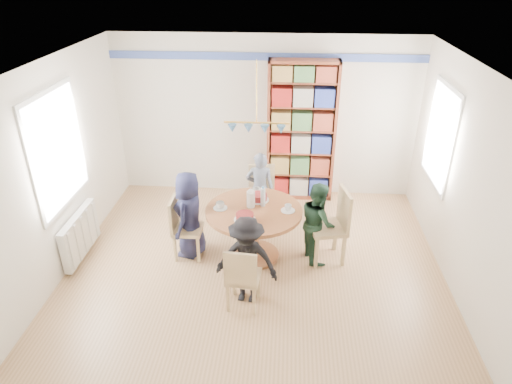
# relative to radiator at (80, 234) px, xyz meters

# --- Properties ---
(ground) EXTENTS (5.00, 5.00, 0.00)m
(ground) POSITION_rel_radiator_xyz_m (2.42, -0.30, -0.35)
(ground) COLOR tan
(room_shell) EXTENTS (5.00, 5.00, 5.00)m
(room_shell) POSITION_rel_radiator_xyz_m (2.16, 0.57, 1.30)
(room_shell) COLOR white
(room_shell) RESTS_ON ground
(radiator) EXTENTS (0.12, 1.00, 0.60)m
(radiator) POSITION_rel_radiator_xyz_m (0.00, 0.00, 0.00)
(radiator) COLOR silver
(radiator) RESTS_ON ground
(dining_table) EXTENTS (1.30, 1.30, 0.75)m
(dining_table) POSITION_rel_radiator_xyz_m (2.38, 0.17, 0.21)
(dining_table) COLOR #965331
(dining_table) RESTS_ON ground
(chair_left) EXTENTS (0.40, 0.40, 0.89)m
(chair_left) POSITION_rel_radiator_xyz_m (1.40, 0.13, 0.14)
(chair_left) COLOR tan
(chair_left) RESTS_ON ground
(chair_right) EXTENTS (0.55, 0.55, 1.05)m
(chair_right) POSITION_rel_radiator_xyz_m (3.46, 0.20, 0.23)
(chair_right) COLOR tan
(chair_right) RESTS_ON ground
(chair_far) EXTENTS (0.44, 0.44, 0.91)m
(chair_far) POSITION_rel_radiator_xyz_m (2.43, 1.17, 0.15)
(chair_far) COLOR tan
(chair_far) RESTS_ON ground
(chair_near) EXTENTS (0.42, 0.42, 0.86)m
(chair_near) POSITION_rel_radiator_xyz_m (2.33, -0.90, 0.12)
(chair_near) COLOR tan
(chair_near) RESTS_ON ground
(person_left) EXTENTS (0.50, 0.67, 1.24)m
(person_left) POSITION_rel_radiator_xyz_m (1.50, 0.18, 0.27)
(person_left) COLOR #191B37
(person_left) RESTS_ON ground
(person_right) EXTENTS (0.56, 0.65, 1.14)m
(person_right) POSITION_rel_radiator_xyz_m (3.24, 0.21, 0.22)
(person_right) COLOR #1A3524
(person_right) RESTS_ON ground
(person_far) EXTENTS (0.45, 0.31, 1.17)m
(person_far) POSITION_rel_radiator_xyz_m (2.40, 1.11, 0.24)
(person_far) COLOR gray
(person_far) RESTS_ON ground
(person_near) EXTENTS (0.79, 0.52, 1.15)m
(person_near) POSITION_rel_radiator_xyz_m (2.37, -0.74, 0.22)
(person_near) COLOR black
(person_near) RESTS_ON ground
(bookshelf) EXTENTS (1.12, 0.33, 2.34)m
(bookshelf) POSITION_rel_radiator_xyz_m (3.02, 2.04, 0.80)
(bookshelf) COLOR maroon
(bookshelf) RESTS_ON ground
(tableware) EXTENTS (1.09, 1.09, 0.29)m
(tableware) POSITION_rel_radiator_xyz_m (2.36, 0.19, 0.46)
(tableware) COLOR white
(tableware) RESTS_ON dining_table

